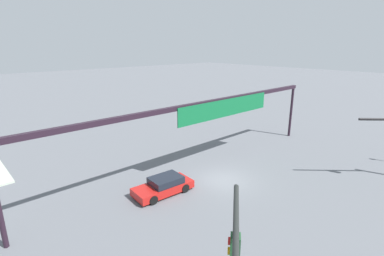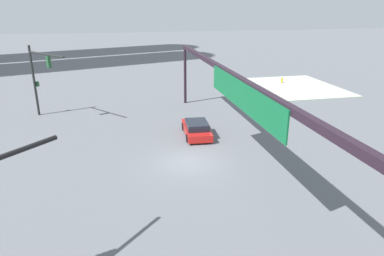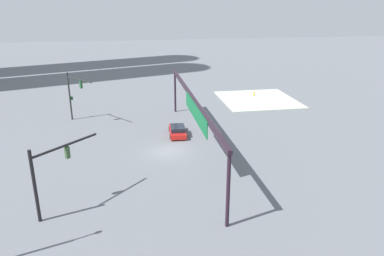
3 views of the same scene
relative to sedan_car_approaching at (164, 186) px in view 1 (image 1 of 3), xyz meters
The scene contains 3 objects.
ground_plane 5.08m from the sedan_car_approaching, 160.65° to the left, with size 226.30×226.30×0.00m, color slate.
overhead_sign_gantry 7.20m from the sedan_car_approaching, 169.90° to the right, with size 29.48×0.43×6.01m.
sedan_car_approaching is the anchor object (origin of this frame).
Camera 1 is at (15.96, 13.66, 10.42)m, focal length 26.91 mm.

